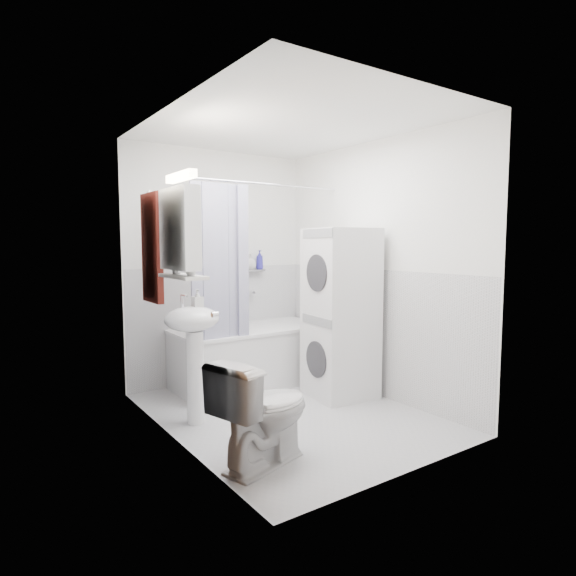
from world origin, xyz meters
TOP-DOWN VIEW (x-y plane):
  - floor at (0.00, 0.00)m, footprint 2.60×2.60m
  - room_walls at (0.00, 0.00)m, footprint 2.60×2.60m
  - wainscot at (0.00, 0.29)m, footprint 1.98×2.58m
  - door at (-0.95, -0.55)m, footprint 0.05×2.00m
  - bathtub at (0.17, 0.92)m, footprint 1.55×0.74m
  - tub_spout at (0.37, 1.25)m, footprint 0.04×0.12m
  - curtain_rod at (0.17, 0.61)m, footprint 1.73×0.02m
  - shower_curtain at (-0.33, 0.61)m, footprint 0.55×0.02m
  - sink at (-0.75, 0.25)m, footprint 0.44×0.37m
  - medicine_cabinet at (-0.90, 0.10)m, footprint 0.13×0.50m
  - shelf at (-0.89, 0.10)m, footprint 0.18×0.54m
  - shower_caddy at (0.42, 1.24)m, footprint 0.22×0.06m
  - towel at (-0.94, 0.62)m, footprint 0.07×0.38m
  - washer_dryer at (0.68, 0.13)m, footprint 0.63×0.62m
  - toilet at (-0.67, -0.68)m, footprint 0.80×0.58m
  - soap_pump at (-0.71, 0.25)m, footprint 0.08×0.17m
  - shelf_bottle at (-0.89, -0.05)m, footprint 0.07×0.18m
  - shelf_cup at (-0.89, 0.22)m, footprint 0.10×0.09m
  - shampoo_a at (0.35, 1.24)m, footprint 0.13×0.17m
  - shampoo_b at (0.47, 1.24)m, footprint 0.08×0.21m

SIDE VIEW (x-z plane):
  - floor at x=0.00m, z-range 0.00..0.00m
  - bathtub at x=0.17m, z-range 0.03..0.62m
  - toilet at x=-0.67m, z-range 0.00..0.70m
  - wainscot at x=0.00m, z-range -0.69..1.89m
  - sink at x=-0.75m, z-range 0.18..1.22m
  - washer_dryer at x=0.68m, z-range 0.00..1.58m
  - tub_spout at x=0.37m, z-range 0.89..0.93m
  - soap_pump at x=-0.71m, z-range 0.91..0.99m
  - door at x=-0.95m, z-range 0.00..2.00m
  - shower_caddy at x=0.42m, z-range 1.14..1.16m
  - shelf at x=-0.89m, z-range 1.19..1.21m
  - shampoo_b at x=0.47m, z-range 1.16..1.24m
  - shampoo_a at x=0.35m, z-range 1.16..1.29m
  - shelf_bottle at x=-0.89m, z-range 1.21..1.28m
  - shower_curtain at x=-0.33m, z-range 0.52..1.98m
  - shelf_cup at x=-0.89m, z-range 1.21..1.31m
  - towel at x=-0.94m, z-range 0.97..1.88m
  - room_walls at x=0.00m, z-range 0.19..2.79m
  - medicine_cabinet at x=-0.90m, z-range 1.21..1.92m
  - curtain_rod at x=0.17m, z-range 1.99..2.01m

